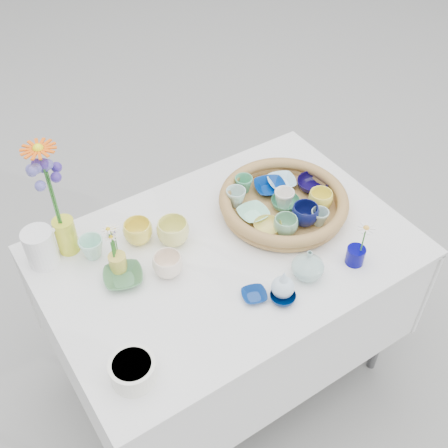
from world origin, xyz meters
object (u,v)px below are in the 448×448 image
tall_vase_yellow (66,235)px  wicker_tray (283,203)px  display_table (226,368)px  bud_vase_seafoam (308,264)px

tall_vase_yellow → wicker_tray: bearing=-18.7°
wicker_tray → tall_vase_yellow: size_ratio=3.49×
wicker_tray → tall_vase_yellow: (-0.73, 0.25, 0.03)m
display_table → wicker_tray: size_ratio=2.66×
bud_vase_seafoam → wicker_tray: bearing=66.6°
display_table → wicker_tray: (0.28, 0.05, 0.80)m
display_table → bud_vase_seafoam: (0.15, -0.24, 0.82)m
bud_vase_seafoam → tall_vase_yellow: size_ratio=0.82×
tall_vase_yellow → bud_vase_seafoam: bearing=-41.8°
bud_vase_seafoam → tall_vase_yellow: (-0.61, 0.54, 0.01)m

